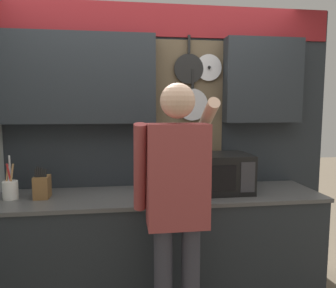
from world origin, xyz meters
TOP-DOWN VIEW (x-y plane):
  - base_cabinet_counter at (0.00, -0.00)m, footprint 2.59×0.66m
  - back_wall_unit at (-0.03, 0.29)m, footprint 3.16×0.20m
  - microwave at (0.47, 0.01)m, footprint 0.52×0.40m
  - knife_block at (-0.93, 0.01)m, footprint 0.11×0.15m
  - utensil_crock at (-1.16, 0.02)m, footprint 0.11×0.11m
  - person at (0.03, -0.58)m, footprint 0.54×0.62m

SIDE VIEW (x-z plane):
  - base_cabinet_counter at x=0.00m, z-range 0.00..0.91m
  - utensil_crock at x=-1.16m, z-range 0.83..1.16m
  - knife_block at x=-0.93m, z-range 0.88..1.13m
  - person at x=0.03m, z-range 0.18..1.94m
  - microwave at x=0.47m, z-range 0.92..1.23m
  - back_wall_unit at x=-0.03m, z-range 0.28..2.77m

